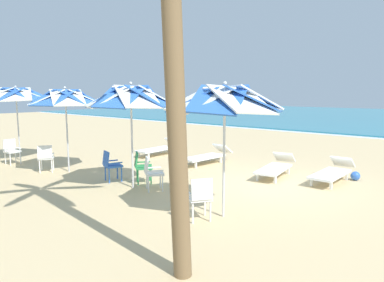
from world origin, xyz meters
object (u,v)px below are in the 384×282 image
at_px(plastic_chair_4, 46,157).
at_px(sun_lounger_0, 333,172).
at_px(beach_umbrella_2, 65,98).
at_px(beach_ball, 355,176).
at_px(plastic_chair_3, 141,165).
at_px(sun_lounger_2, 207,156).
at_px(sun_lounger_1, 276,167).
at_px(plastic_chair_1, 111,164).
at_px(beach_umbrella_3, 16,95).
at_px(beach_umbrella_1, 131,97).
at_px(plastic_chair_2, 152,171).
at_px(beach_umbrella_0, 225,100).
at_px(plastic_chair_0, 200,196).
at_px(sun_lounger_3, 159,148).
at_px(plastic_chair_5, 11,150).

xyz_separation_m(plastic_chair_4, sun_lounger_0, (7.16, 4.71, -0.22)).
bearing_deg(beach_umbrella_2, beach_ball, 33.85).
relative_size(beach_umbrella_2, plastic_chair_4, 3.07).
height_order(plastic_chair_3, sun_lounger_2, plastic_chair_3).
bearing_deg(plastic_chair_3, sun_lounger_1, 53.11).
height_order(plastic_chair_1, sun_lounger_0, plastic_chair_1).
xyz_separation_m(beach_umbrella_3, beach_ball, (10.19, 4.99, -2.26)).
distance_m(beach_umbrella_1, plastic_chair_4, 3.97).
relative_size(plastic_chair_3, beach_umbrella_3, 0.32).
height_order(plastic_chair_1, plastic_chair_2, same).
bearing_deg(beach_umbrella_0, plastic_chair_0, -114.17).
height_order(plastic_chair_0, sun_lounger_3, plastic_chair_0).
bearing_deg(plastic_chair_3, plastic_chair_1, -151.50).
bearing_deg(plastic_chair_5, beach_umbrella_3, 133.25).
distance_m(plastic_chair_4, sun_lounger_3, 4.45).
xyz_separation_m(beach_umbrella_1, plastic_chair_1, (-0.98, 0.02, -1.86)).
bearing_deg(beach_umbrella_1, plastic_chair_0, -13.00).
height_order(sun_lounger_3, beach_ball, sun_lounger_3).
bearing_deg(beach_umbrella_0, plastic_chair_4, -175.99).
distance_m(plastic_chair_4, sun_lounger_2, 5.28).
xyz_separation_m(plastic_chair_3, plastic_chair_5, (-5.42, -1.25, 0.00)).
bearing_deg(sun_lounger_2, beach_umbrella_3, -143.61).
xyz_separation_m(plastic_chair_1, sun_lounger_1, (3.18, 3.61, -0.22)).
distance_m(plastic_chair_5, sun_lounger_3, 5.29).
bearing_deg(plastic_chair_3, plastic_chair_5, -166.96).
height_order(beach_umbrella_0, beach_ball, beach_umbrella_0).
relative_size(plastic_chair_5, sun_lounger_3, 0.40).
bearing_deg(sun_lounger_3, sun_lounger_2, -1.25).
height_order(plastic_chair_2, sun_lounger_2, plastic_chair_2).
relative_size(plastic_chair_1, beach_ball, 3.36).
xyz_separation_m(sun_lounger_1, beach_ball, (1.96, 1.01, -0.15)).
relative_size(plastic_chair_0, plastic_chair_3, 1.00).
relative_size(beach_umbrella_2, beach_umbrella_3, 0.98).
relative_size(sun_lounger_3, beach_ball, 8.41).
bearing_deg(beach_umbrella_0, sun_lounger_0, 81.01).
distance_m(plastic_chair_1, sun_lounger_2, 3.75).
bearing_deg(plastic_chair_0, plastic_chair_4, 179.81).
height_order(plastic_chair_4, beach_ball, plastic_chair_4).
bearing_deg(plastic_chair_4, plastic_chair_3, 18.32).
xyz_separation_m(beach_umbrella_0, sun_lounger_2, (-3.53, 3.91, -2.05)).
relative_size(beach_umbrella_1, beach_umbrella_3, 1.01).
height_order(sun_lounger_0, sun_lounger_1, same).
height_order(plastic_chair_1, beach_umbrella_3, beach_umbrella_3).
relative_size(plastic_chair_4, sun_lounger_0, 0.40).
height_order(plastic_chair_4, sun_lounger_3, plastic_chair_4).
bearing_deg(plastic_chair_2, beach_umbrella_3, -175.64).
bearing_deg(sun_lounger_0, sun_lounger_2, -175.30).
bearing_deg(beach_umbrella_0, beach_ball, 76.87).
distance_m(beach_umbrella_0, beach_umbrella_1, 3.04).
relative_size(beach_umbrella_1, sun_lounger_0, 1.28).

